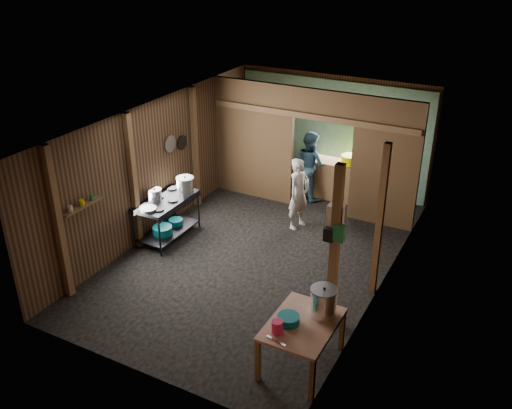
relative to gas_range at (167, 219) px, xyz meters
The scene contains 41 objects.
floor 1.95m from the gas_range, ahead, with size 4.50×7.00×0.00m, color black.
ceiling 2.90m from the gas_range, ahead, with size 4.50×7.00×0.00m, color #484642.
wall_back 4.33m from the gas_range, 63.66° to the left, with size 4.50×0.00×2.60m, color brown.
wall_front 3.82m from the gas_range, 59.59° to the right, with size 4.50×0.00×2.60m, color brown.
wall_left 1.01m from the gas_range, 141.28° to the left, with size 0.00×7.00×2.60m, color brown.
wall_right 4.24m from the gas_range, ahead, with size 0.00×7.00×2.60m, color brown.
partition_left 2.71m from the gas_range, 77.47° to the left, with size 1.85×0.10×2.60m, color brown.
partition_right 4.35m from the gas_range, 35.85° to the left, with size 1.35×0.10×2.60m, color brown.
partition_header 3.79m from the gas_range, 49.53° to the left, with size 1.30×0.10×0.60m, color brown.
turquoise_panel 4.27m from the gas_range, 63.29° to the left, with size 4.40×0.06×2.50m, color #85C2B9.
back_counter 3.91m from the gas_range, 56.12° to the left, with size 1.20×0.50×0.85m, color brown.
wall_clock 4.52m from the gas_range, 60.05° to the left, with size 0.20×0.20×0.03m, color beige.
post_left_a 2.49m from the gas_range, 97.42° to the right, with size 0.10×0.12×2.60m, color brown.
post_left_b 1.07m from the gas_range, 120.80° to the right, with size 0.10×0.12×2.60m, color brown.
post_left_c 1.77m from the gas_range, 101.33° to the left, with size 0.10×0.12×2.60m, color brown.
post_right 4.16m from the gas_range, ahead, with size 0.10×0.12×2.60m, color brown.
post_free 3.96m from the gas_range, 15.06° to the right, with size 0.12×0.12×2.60m, color brown.
cross_beam 3.49m from the gas_range, 52.46° to the left, with size 4.40×0.12×0.12m, color brown.
pan_lid_big 1.46m from the gas_range, 115.35° to the left, with size 0.34×0.34×0.03m, color gray.
pan_lid_small 1.62m from the gas_range, 106.75° to the left, with size 0.30×0.30×0.03m, color black.
wall_shelf 2.07m from the gas_range, 98.52° to the right, with size 0.14×0.80×0.03m, color brown.
jar_white 2.32m from the gas_range, 97.49° to the right, with size 0.07×0.07×0.10m, color beige.
jar_yellow 2.11m from the gas_range, 98.52° to the right, with size 0.08×0.08×0.10m, color #D9D100.
jar_green 1.92m from the gas_range, 99.68° to the right, with size 0.06×0.06×0.10m, color #186F3C.
bag_white 4.03m from the gas_range, 14.09° to the right, with size 0.22×0.15×0.32m, color beige.
bag_green 4.12m from the gas_range, 15.63° to the right, with size 0.16×0.12×0.24m, color #186F3C.
bag_black 3.98m from the gas_range, 16.49° to the right, with size 0.14×0.10×0.20m, color black.
gas_range is the anchor object (origin of this frame).
prep_table 4.23m from the gas_range, 28.76° to the right, with size 0.85×1.17×0.69m, color tan, non-canonical shape.
stove_pot_large 0.72m from the gas_range, 67.78° to the left, with size 0.34×0.34×0.34m, color silver, non-canonical shape.
stove_pot_med 0.54m from the gas_range, 149.89° to the right, with size 0.27×0.27×0.23m, color silver, non-canonical shape.
frying_pan 0.68m from the gas_range, 90.00° to the right, with size 0.31×0.53×0.07m, color gray, non-canonical shape.
blue_tub_front 0.24m from the gas_range, 90.00° to the right, with size 0.38×0.38×0.16m, color #08676F.
blue_tub_back 0.33m from the gas_range, 90.00° to the left, with size 0.28×0.28×0.11m, color #08676F.
stock_pot 4.28m from the gas_range, 24.25° to the right, with size 0.37×0.37×0.44m, color silver, non-canonical shape.
wash_basin 4.14m from the gas_range, 30.94° to the right, with size 0.30×0.30×0.11m, color #08676F.
pink_bucket 4.24m from the gas_range, 34.19° to the right, with size 0.15×0.15×0.18m, color #EA225C.
knife 4.38m from the gas_range, 35.39° to the right, with size 0.30×0.04×0.01m, color silver.
yellow_tub 4.13m from the gas_range, 52.47° to the left, with size 0.36×0.36×0.20m, color #D9D100.
cook 2.61m from the gas_range, 37.89° to the left, with size 0.53×0.35×1.46m, color beige.
worker_back 3.43m from the gas_range, 60.54° to the left, with size 0.75×0.58×1.54m, color #37617B.
Camera 1 is at (4.07, -7.87, 5.35)m, focal length 39.10 mm.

